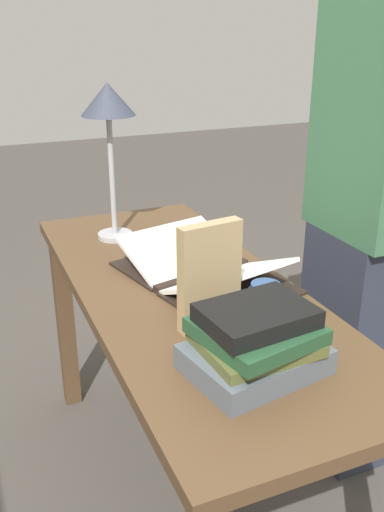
{
  "coord_description": "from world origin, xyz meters",
  "views": [
    {
      "loc": [
        -1.3,
        0.53,
        1.43
      ],
      "look_at": [
        0.02,
        -0.03,
        0.83
      ],
      "focal_mm": 40.0,
      "sensor_mm": 36.0,
      "label": 1
    }
  ],
  "objects": [
    {
      "name": "coffee_mug",
      "position": [
        -0.24,
        -0.1,
        0.8
      ],
      "size": [
        0.1,
        0.07,
        0.1
      ],
      "rotation": [
        0.0,
        0.0,
        0.17
      ],
      "color": "#335184",
      "rests_on": "reading_desk"
    },
    {
      "name": "book_stack_tall",
      "position": [
        -0.42,
        0.02,
        0.82
      ],
      "size": [
        0.25,
        0.3,
        0.15
      ],
      "color": "slate",
      "rests_on": "reading_desk"
    },
    {
      "name": "reading_desk",
      "position": [
        0.0,
        0.0,
        0.63
      ],
      "size": [
        1.41,
        0.56,
        0.75
      ],
      "color": "brown",
      "rests_on": "ground_plane"
    },
    {
      "name": "ground_plane",
      "position": [
        0.0,
        0.0,
        0.0
      ],
      "size": [
        12.0,
        12.0,
        0.0
      ],
      "primitive_type": "plane",
      "color": "#47423D"
    },
    {
      "name": "book_standing_upright",
      "position": [
        -0.22,
        0.03,
        0.88
      ],
      "size": [
        0.05,
        0.16,
        0.26
      ],
      "rotation": [
        0.0,
        0.0,
        0.13
      ],
      "color": "tan",
      "rests_on": "reading_desk"
    },
    {
      "name": "reading_lamp",
      "position": [
        0.45,
        0.07,
        1.16
      ],
      "size": [
        0.17,
        0.17,
        0.5
      ],
      "color": "#ADADB2",
      "rests_on": "reading_desk"
    },
    {
      "name": "open_book",
      "position": [
        0.03,
        -0.06,
        0.78
      ],
      "size": [
        0.55,
        0.43,
        0.1
      ],
      "rotation": [
        0.0,
        0.0,
        0.24
      ],
      "color": "black",
      "rests_on": "reading_desk"
    },
    {
      "name": "person_reader",
      "position": [
        0.02,
        -0.59,
        0.86
      ],
      "size": [
        0.36,
        0.23,
        1.72
      ],
      "rotation": [
        0.0,
        0.0,
        3.14
      ],
      "color": "#2D3342",
      "rests_on": "ground_plane"
    }
  ]
}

